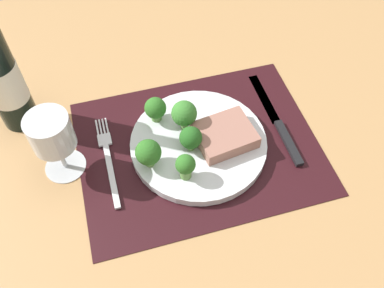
# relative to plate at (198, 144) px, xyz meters

# --- Properties ---
(ground_plane) EXTENTS (1.40, 1.10, 0.03)m
(ground_plane) POSITION_rel_plate_xyz_m (0.00, 0.00, -0.03)
(ground_plane) COLOR tan
(placemat) EXTENTS (0.42, 0.33, 0.00)m
(placemat) POSITION_rel_plate_xyz_m (0.00, 0.00, -0.01)
(placemat) COLOR black
(placemat) RESTS_ON ground_plane
(plate) EXTENTS (0.24, 0.24, 0.02)m
(plate) POSITION_rel_plate_xyz_m (0.00, 0.00, 0.00)
(plate) COLOR silver
(plate) RESTS_ON placemat
(steak) EXTENTS (0.11, 0.10, 0.03)m
(steak) POSITION_rel_plate_xyz_m (0.04, -0.01, 0.02)
(steak) COLOR #9E6B5B
(steak) RESTS_ON plate
(broccoli_near_steak) EXTENTS (0.04, 0.04, 0.05)m
(broccoli_near_steak) POSITION_rel_plate_xyz_m (-0.06, 0.07, 0.04)
(broccoli_near_steak) COLOR #5B8942
(broccoli_near_steak) RESTS_ON plate
(broccoli_front_edge) EXTENTS (0.05, 0.05, 0.06)m
(broccoli_front_edge) POSITION_rel_plate_xyz_m (-0.02, 0.04, 0.05)
(broccoli_front_edge) COLOR #5B8942
(broccoli_front_edge) RESTS_ON plate
(broccoli_center) EXTENTS (0.04, 0.04, 0.06)m
(broccoli_center) POSITION_rel_plate_xyz_m (-0.09, -0.02, 0.04)
(broccoli_center) COLOR #6B994C
(broccoli_center) RESTS_ON plate
(broccoli_near_fork) EXTENTS (0.03, 0.03, 0.05)m
(broccoli_near_fork) POSITION_rel_plate_xyz_m (-0.04, -0.06, 0.04)
(broccoli_near_fork) COLOR #5B8942
(broccoli_near_fork) RESTS_ON plate
(broccoli_back_left) EXTENTS (0.04, 0.04, 0.05)m
(broccoli_back_left) POSITION_rel_plate_xyz_m (-0.02, -0.01, 0.04)
(broccoli_back_left) COLOR #5B8942
(broccoli_back_left) RESTS_ON plate
(fork) EXTENTS (0.02, 0.19, 0.01)m
(fork) POSITION_rel_plate_xyz_m (-0.16, 0.01, -0.01)
(fork) COLOR silver
(fork) RESTS_ON placemat
(knife) EXTENTS (0.02, 0.23, 0.01)m
(knife) POSITION_rel_plate_xyz_m (0.16, 0.01, -0.00)
(knife) COLOR black
(knife) RESTS_ON placemat
(wine_bottle) EXTENTS (0.07, 0.07, 0.32)m
(wine_bottle) POSITION_rel_plate_xyz_m (-0.30, 0.15, 0.10)
(wine_bottle) COLOR black
(wine_bottle) RESTS_ON ground_plane
(wine_glass) EXTENTS (0.07, 0.07, 0.13)m
(wine_glass) POSITION_rel_plate_xyz_m (-0.23, 0.02, 0.08)
(wine_glass) COLOR silver
(wine_glass) RESTS_ON ground_plane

